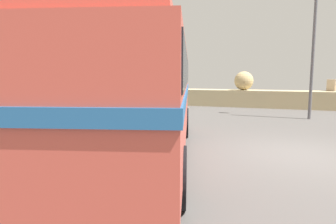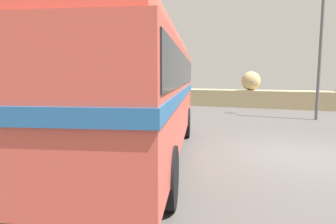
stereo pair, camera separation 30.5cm
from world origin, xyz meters
TOP-DOWN VIEW (x-y plane):
  - ground at (0.00, 0.00)m, footprint 32.00×26.00m
  - breakwater at (-0.27, 11.81)m, footprint 31.36×2.04m
  - vintage_coach at (-3.72, -1.73)m, footprint 4.64×8.91m
  - second_coach at (-8.73, -0.38)m, footprint 3.60×8.84m
  - lamp_post at (0.90, 7.06)m, footprint 0.88×0.93m

SIDE VIEW (x-z plane):
  - ground at x=0.00m, z-range 0.00..0.02m
  - breakwater at x=-0.27m, z-range -0.51..1.84m
  - vintage_coach at x=-3.72m, z-range 0.20..3.90m
  - second_coach at x=-8.73m, z-range 0.20..3.90m
  - lamp_post at x=0.90m, z-range 0.41..6.64m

